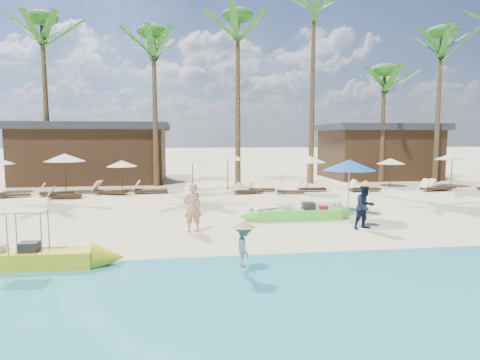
{
  "coord_description": "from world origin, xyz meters",
  "views": [
    {
      "loc": [
        -1.49,
        -13.1,
        3.22
      ],
      "look_at": [
        0.61,
        2.0,
        1.62
      ],
      "focal_mm": 30.0,
      "sensor_mm": 36.0,
      "label": 1
    }
  ],
  "objects": [
    {
      "name": "wet_sand_strip",
      "position": [
        0.0,
        -5.0,
        0.0
      ],
      "size": [
        240.0,
        4.5,
        0.01
      ],
      "primitive_type": "cube",
      "color": "tan",
      "rests_on": "ground"
    },
    {
      "name": "palm_5",
      "position": [
        7.45,
        14.38,
        10.82
      ],
      "size": [
        2.08,
        2.08,
        13.6
      ],
      "color": "brown",
      "rests_on": "ground"
    },
    {
      "name": "ground",
      "position": [
        0.0,
        0.0,
        0.0
      ],
      "size": [
        240.0,
        240.0,
        0.0
      ],
      "primitive_type": "plane",
      "color": "beige",
      "rests_on": "ground"
    },
    {
      "name": "lounger_6_left",
      "position": [
        2.07,
        9.62,
        0.2
      ],
      "size": [
        1.78,
        0.72,
        0.59
      ],
      "rotation": [
        0.0,
        0.0,
        0.11
      ],
      "color": "#392817",
      "rests_on": "ground"
    },
    {
      "name": "lounger_7_right",
      "position": [
        6.04,
        10.18,
        0.2
      ],
      "size": [
        1.76,
        0.56,
        0.6
      ],
      "rotation": [
        0.0,
        0.0,
        -0.01
      ],
      "color": "#392817",
      "rests_on": "ground"
    },
    {
      "name": "lounger_9_left",
      "position": [
        14.34,
        9.81,
        0.2
      ],
      "size": [
        1.79,
        0.61,
        0.6
      ],
      "rotation": [
        0.0,
        0.0,
        0.04
      ],
      "color": "#392817",
      "rests_on": "ground"
    },
    {
      "name": "resort_parasol_3",
      "position": [
        -8.26,
        10.96,
        2.1
      ],
      "size": [
        2.27,
        2.27,
        2.33
      ],
      "color": "#392817",
      "rests_on": "ground"
    },
    {
      "name": "pavilion_east",
      "position": [
        14.0,
        17.5,
        2.2
      ],
      "size": [
        8.8,
        6.6,
        4.3
      ],
      "color": "#392817",
      "rests_on": "ground"
    },
    {
      "name": "palm_3",
      "position": [
        -3.36,
        14.27,
        8.58
      ],
      "size": [
        2.08,
        2.08,
        10.52
      ],
      "color": "brown",
      "rests_on": "ground"
    },
    {
      "name": "pavilion_west",
      "position": [
        -8.0,
        17.5,
        2.19
      ],
      "size": [
        10.8,
        6.6,
        4.3
      ],
      "color": "#392817",
      "rests_on": "ground"
    },
    {
      "name": "resort_parasol_9",
      "position": [
        15.79,
        10.78,
        2.03
      ],
      "size": [
        2.19,
        2.19,
        2.25
      ],
      "color": "#392817",
      "rests_on": "ground"
    },
    {
      "name": "resort_parasol_5",
      "position": [
        -1.0,
        11.13,
        1.94
      ],
      "size": [
        2.09,
        2.09,
        2.15
      ],
      "color": "#392817",
      "rests_on": "ground"
    },
    {
      "name": "yellow_canoe",
      "position": [
        -5.54,
        -2.79,
        0.24
      ],
      "size": [
        5.62,
        0.84,
        1.46
      ],
      "rotation": [
        0.0,
        0.0,
        -0.03
      ],
      "color": "yellow",
      "rests_on": "ground"
    },
    {
      "name": "lounger_8_left",
      "position": [
        9.15,
        9.61,
        0.22
      ],
      "size": [
        1.91,
        0.59,
        0.65
      ],
      "rotation": [
        0.0,
        0.0,
        0.0
      ],
      "color": "#392817",
      "rests_on": "ground"
    },
    {
      "name": "palm_6",
      "position": [
        12.84,
        14.52,
        7.05
      ],
      "size": [
        2.08,
        2.08,
        8.51
      ],
      "color": "brown",
      "rests_on": "ground"
    },
    {
      "name": "lounger_3_right",
      "position": [
        -8.72,
        10.35,
        0.21
      ],
      "size": [
        1.95,
        1.02,
        0.63
      ],
      "rotation": [
        0.0,
        0.0,
        0.25
      ],
      "color": "#392817",
      "rests_on": "ground"
    },
    {
      "name": "lounger_4_left",
      "position": [
        -7.9,
        9.1,
        0.19
      ],
      "size": [
        1.67,
        0.56,
        0.56
      ],
      "rotation": [
        0.0,
        0.0,
        0.03
      ],
      "color": "#392817",
      "rests_on": "ground"
    },
    {
      "name": "lounger_5_left",
      "position": [
        -3.57,
        10.54,
        0.23
      ],
      "size": [
        2.01,
        0.67,
        0.68
      ],
      "rotation": [
        0.0,
        0.0,
        0.03
      ],
      "color": "#392817",
      "rests_on": "ground"
    },
    {
      "name": "lounger_9_right",
      "position": [
        13.57,
        9.24,
        0.22
      ],
      "size": [
        2.03,
        0.86,
        0.67
      ],
      "rotation": [
        0.0,
        0.0,
        0.13
      ],
      "color": "#392817",
      "rests_on": "ground"
    },
    {
      "name": "blue_umbrella",
      "position": [
        5.22,
        2.52,
        2.11
      ],
      "size": [
        2.17,
        2.17,
        2.34
      ],
      "color": "#99999E",
      "rests_on": "ground"
    },
    {
      "name": "lounger_6_right",
      "position": [
        3.01,
        10.45,
        0.19
      ],
      "size": [
        1.65,
        0.55,
        0.55
      ],
      "rotation": [
        0.0,
        0.0,
        -0.03
      ],
      "color": "#392817",
      "rests_on": "ground"
    },
    {
      "name": "lounger_7_left",
      "position": [
        4.47,
        9.29,
        0.19
      ],
      "size": [
        1.74,
        0.95,
        0.57
      ],
      "rotation": [
        0.0,
        0.0,
        -0.28
      ],
      "color": "#392817",
      "rests_on": "ground"
    },
    {
      "name": "lounger_4_right",
      "position": [
        -5.83,
        10.46,
        0.23
      ],
      "size": [
        2.09,
        1.14,
        0.68
      ],
      "rotation": [
        0.0,
        0.0,
        -0.28
      ],
      "color": "#392817",
      "rests_on": "ground"
    },
    {
      "name": "vendor_yellow",
      "position": [
        -0.13,
        -4.0,
        0.69
      ],
      "size": [
        0.41,
        0.68,
        1.02
      ],
      "primitive_type": "imported",
      "rotation": [
        0.0,
        0.0,
        1.63
      ],
      "color": "gray",
      "rests_on": "ground"
    },
    {
      "name": "vendor_green",
      "position": [
        4.82,
        0.13,
        0.81
      ],
      "size": [
        0.91,
        0.79,
        1.62
      ],
      "primitive_type": "imported",
      "rotation": [
        0.0,
        0.0,
        0.25
      ],
      "color": "#121932",
      "rests_on": "ground"
    },
    {
      "name": "resort_parasol_7",
      "position": [
        5.78,
        9.89,
        1.99
      ],
      "size": [
        2.14,
        2.14,
        2.2
      ],
      "color": "#392817",
      "rests_on": "ground"
    },
    {
      "name": "tourist",
      "position": [
        -1.23,
        0.53,
        0.84
      ],
      "size": [
        0.68,
        0.52,
        1.69
      ],
      "primitive_type": "imported",
      "rotation": [
        0.0,
        0.0,
        3.34
      ],
      "color": "tan",
      "rests_on": "ground"
    },
    {
      "name": "resort_parasol_8",
      "position": [
        11.97,
        11.6,
        1.7
      ],
      "size": [
        1.83,
        1.83,
        1.88
      ],
      "color": "#392817",
      "rests_on": "ground"
    },
    {
      "name": "palm_2",
      "position": [
        -10.45,
        15.08,
        9.18
      ],
      "size": [
        2.08,
        2.08,
        11.33
      ],
      "color": "brown",
      "rests_on": "ground"
    },
    {
      "name": "resort_parasol_6",
      "position": [
        1.18,
        11.6,
        2.09
      ],
      "size": [
        2.25,
        2.25,
        2.32
      ],
      "color": "#392817",
      "rests_on": "ground"
    },
    {
      "name": "resort_parasol_4",
      "position": [
        -5.18,
        11.48,
        1.7
      ],
      "size": [
        1.83,
        1.83,
        1.89
      ],
      "color": "#392817",
      "rests_on": "ground"
    },
    {
      "name": "palm_7",
      "position": [
        16.57,
        13.68,
        8.99
      ],
      "size": [
        2.08,
        2.08,
        11.08
      ],
      "color": "brown",
      "rests_on": "ground"
    },
    {
      "name": "lounger_3_left",
      "position": [
        -10.85,
        9.91,
        0.2
      ],
      "size": [
        1.84,
        1.08,
        0.6
      ],
      "rotation": [
        0.0,
        0.0,
        0.33
      ],
      "color": "#392817",
      "rests_on": "ground"
    },
    {
      "name": "green_canoe",
      "position": [
        2.95,
        2.04,
        0.23
      ],
      "size": [
        5.36,
        0.77,
        0.68
      ],
      "rotation": [
        0.0,
        0.0,
        0.01
      ],
      "color": "#5FE947",
      "rests_on": "ground"
    },
    {
      "name": "palm_4",
      "position": [
        2.15,
        14.01,
        9.45
      ],
      "size": [
        2.08,
        2.08,
        11.7
      ],
      "color": "brown",
      "rests_on": "ground"
    }
  ]
}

